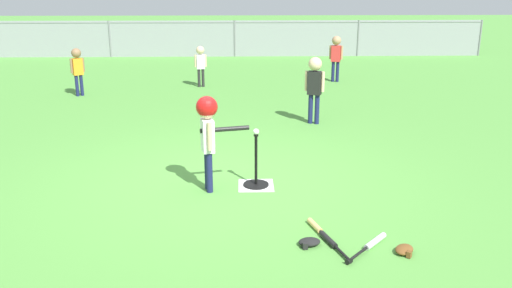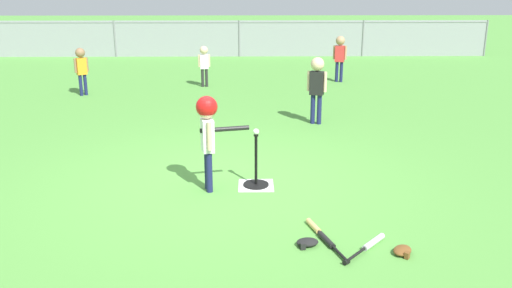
# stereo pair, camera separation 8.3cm
# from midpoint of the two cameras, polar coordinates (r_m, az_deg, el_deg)

# --- Properties ---
(ground_plane) EXTENTS (60.00, 60.00, 0.00)m
(ground_plane) POSITION_cam_midpoint_polar(r_m,az_deg,el_deg) (7.07, -2.77, -3.91)
(ground_plane) COLOR #51933D
(home_plate) EXTENTS (0.44, 0.44, 0.01)m
(home_plate) POSITION_cam_midpoint_polar(r_m,az_deg,el_deg) (6.92, 0.34, -4.32)
(home_plate) COLOR white
(home_plate) RESTS_ON ground_plane
(batting_tee) EXTENTS (0.32, 0.32, 0.67)m
(batting_tee) POSITION_cam_midpoint_polar(r_m,az_deg,el_deg) (6.88, 0.34, -3.53)
(batting_tee) COLOR black
(batting_tee) RESTS_ON ground_plane
(baseball_on_tee) EXTENTS (0.07, 0.07, 0.07)m
(baseball_on_tee) POSITION_cam_midpoint_polar(r_m,az_deg,el_deg) (6.69, 0.35, 1.30)
(baseball_on_tee) COLOR white
(baseball_on_tee) RESTS_ON batting_tee
(batter_child) EXTENTS (0.63, 0.33, 1.19)m
(batter_child) POSITION_cam_midpoint_polar(r_m,az_deg,el_deg) (6.54, -4.68, 2.08)
(batter_child) COLOR #191E4C
(batter_child) RESTS_ON ground_plane
(fielder_deep_center) EXTENTS (0.33, 0.23, 1.19)m
(fielder_deep_center) POSITION_cam_midpoint_polar(r_m,az_deg,el_deg) (9.67, 6.61, 6.49)
(fielder_deep_center) COLOR #191E4C
(fielder_deep_center) RESTS_ON ground_plane
(fielder_deep_left) EXTENTS (0.26, 0.22, 1.04)m
(fielder_deep_left) POSITION_cam_midpoint_polar(r_m,az_deg,el_deg) (12.56, -17.57, 7.84)
(fielder_deep_left) COLOR #191E4C
(fielder_deep_left) RESTS_ON ground_plane
(fielder_near_right) EXTENTS (0.28, 0.19, 0.96)m
(fielder_near_right) POSITION_cam_midpoint_polar(r_m,az_deg,el_deg) (13.02, -5.25, 8.64)
(fielder_near_right) COLOR #262626
(fielder_near_right) RESTS_ON ground_plane
(fielder_deep_right) EXTENTS (0.32, 0.22, 1.12)m
(fielder_deep_right) POSITION_cam_midpoint_polar(r_m,az_deg,el_deg) (13.72, 8.90, 9.39)
(fielder_deep_right) COLOR #191E4C
(fielder_deep_right) RESTS_ON ground_plane
(spare_bat_silver) EXTENTS (0.52, 0.57, 0.06)m
(spare_bat_silver) POSITION_cam_midpoint_polar(r_m,az_deg,el_deg) (5.54, 12.19, -10.21)
(spare_bat_silver) COLOR silver
(spare_bat_silver) RESTS_ON ground_plane
(spare_bat_wood) EXTENTS (0.22, 0.56, 0.06)m
(spare_bat_wood) POSITION_cam_midpoint_polar(r_m,az_deg,el_deg) (5.78, 6.66, -8.72)
(spare_bat_wood) COLOR #DBB266
(spare_bat_wood) RESTS_ON ground_plane
(spare_bat_black) EXTENTS (0.24, 0.59, 0.06)m
(spare_bat_black) POSITION_cam_midpoint_polar(r_m,az_deg,el_deg) (5.50, 8.08, -10.16)
(spare_bat_black) COLOR black
(spare_bat_black) RESTS_ON ground_plane
(glove_by_plate) EXTENTS (0.26, 0.27, 0.07)m
(glove_by_plate) POSITION_cam_midpoint_polar(r_m,az_deg,el_deg) (5.49, 15.45, -10.66)
(glove_by_plate) COLOR brown
(glove_by_plate) RESTS_ON ground_plane
(glove_near_bats) EXTENTS (0.25, 0.21, 0.07)m
(glove_near_bats) POSITION_cam_midpoint_polar(r_m,az_deg,el_deg) (5.48, 5.79, -10.17)
(glove_near_bats) COLOR black
(glove_near_bats) RESTS_ON ground_plane
(outfield_fence) EXTENTS (16.06, 0.06, 1.15)m
(outfield_fence) POSITION_cam_midpoint_polar(r_m,az_deg,el_deg) (17.95, -1.62, 11.05)
(outfield_fence) COLOR slate
(outfield_fence) RESTS_ON ground_plane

